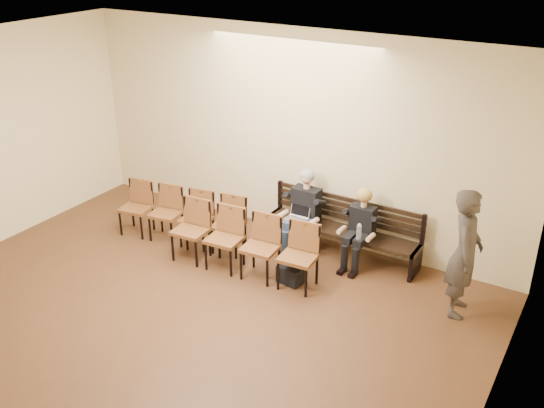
{
  "coord_description": "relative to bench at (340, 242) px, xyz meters",
  "views": [
    {
      "loc": [
        4.65,
        -3.32,
        4.92
      ],
      "look_at": [
        0.2,
        4.05,
        0.92
      ],
      "focal_mm": 40.0,
      "sensor_mm": 36.0,
      "label": 1
    }
  ],
  "objects": [
    {
      "name": "bag",
      "position": [
        -0.27,
        -1.16,
        -0.09
      ],
      "size": [
        0.4,
        0.3,
        0.27
      ],
      "primitive_type": "cube",
      "rotation": [
        0.0,
        0.0,
        -0.15
      ],
      "color": "black",
      "rests_on": "ground"
    },
    {
      "name": "room_walls",
      "position": [
        -1.13,
        -3.86,
        2.31
      ],
      "size": [
        8.02,
        10.01,
        3.51
      ],
      "color": "beige",
      "rests_on": "ground"
    },
    {
      "name": "chair_row_front",
      "position": [
        -2.49,
        -0.98,
        0.24
      ],
      "size": [
        2.3,
        0.87,
        0.92
      ],
      "primitive_type": "cube",
      "rotation": [
        0.0,
        0.0,
        0.17
      ],
      "color": "brown",
      "rests_on": "ground"
    },
    {
      "name": "seated_woman",
      "position": [
        0.36,
        -0.12,
        0.34
      ],
      "size": [
        0.48,
        0.67,
        1.12
      ],
      "primitive_type": null,
      "color": "black",
      "rests_on": "ground"
    },
    {
      "name": "bench",
      "position": [
        0.0,
        0.0,
        0.0
      ],
      "size": [
        2.6,
        0.9,
        0.45
      ],
      "primitive_type": "cube",
      "color": "black",
      "rests_on": "ground"
    },
    {
      "name": "passerby",
      "position": [
        2.08,
        -0.6,
        0.83
      ],
      "size": [
        0.63,
        0.85,
        2.11
      ],
      "primitive_type": "imported",
      "rotation": [
        0.0,
        0.0,
        1.75
      ],
      "color": "#3A352F",
      "rests_on": "ground"
    },
    {
      "name": "laptop",
      "position": [
        -0.66,
        -0.31,
        0.35
      ],
      "size": [
        0.39,
        0.32,
        0.25
      ],
      "primitive_type": "cube",
      "rotation": [
        0.0,
        0.0,
        0.15
      ],
      "color": "silver",
      "rests_on": "bench"
    },
    {
      "name": "seated_man",
      "position": [
        -0.63,
        -0.12,
        0.45
      ],
      "size": [
        0.56,
        0.78,
        1.35
      ],
      "primitive_type": null,
      "color": "black",
      "rests_on": "ground"
    },
    {
      "name": "chair_row_back",
      "position": [
        -1.06,
        -1.28,
        0.27
      ],
      "size": [
        2.42,
        0.72,
        0.98
      ],
      "primitive_type": "cube",
      "rotation": [
        0.0,
        0.0,
        0.08
      ],
      "color": "brown",
      "rests_on": "ground"
    },
    {
      "name": "ground",
      "position": [
        -1.13,
        -4.65,
        -0.23
      ],
      "size": [
        10.0,
        10.0,
        0.0
      ],
      "primitive_type": "plane",
      "color": "#52331C",
      "rests_on": "ground"
    },
    {
      "name": "water_bottle",
      "position": [
        0.45,
        -0.34,
        0.35
      ],
      "size": [
        0.08,
        0.08,
        0.25
      ],
      "primitive_type": "cylinder",
      "rotation": [
        0.0,
        0.0,
        0.05
      ],
      "color": "silver",
      "rests_on": "bench"
    }
  ]
}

